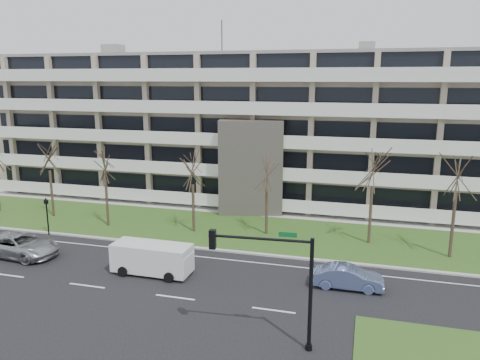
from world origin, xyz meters
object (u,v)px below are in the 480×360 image
(silver_pickup, at_px, (19,245))
(traffic_signal, at_px, (276,273))
(white_van, at_px, (153,256))
(pedestrian_signal, at_px, (47,211))
(blue_sedan, at_px, (348,277))

(silver_pickup, xyz_separation_m, traffic_signal, (20.39, -6.63, 2.97))
(white_van, relative_size, pedestrian_signal, 1.70)
(silver_pickup, bearing_deg, blue_sedan, -83.76)
(traffic_signal, height_order, pedestrian_signal, traffic_signal)
(silver_pickup, height_order, blue_sedan, silver_pickup)
(blue_sedan, relative_size, white_van, 0.82)
(silver_pickup, relative_size, traffic_signal, 1.02)
(silver_pickup, distance_m, traffic_signal, 21.64)
(silver_pickup, relative_size, pedestrian_signal, 1.91)
(blue_sedan, distance_m, white_van, 12.72)
(blue_sedan, xyz_separation_m, pedestrian_signal, (-24.63, 3.76, 1.28))
(silver_pickup, bearing_deg, traffic_signal, -104.06)
(pedestrian_signal, bearing_deg, blue_sedan, 4.65)
(blue_sedan, bearing_deg, pedestrian_signal, 80.28)
(blue_sedan, height_order, pedestrian_signal, pedestrian_signal)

